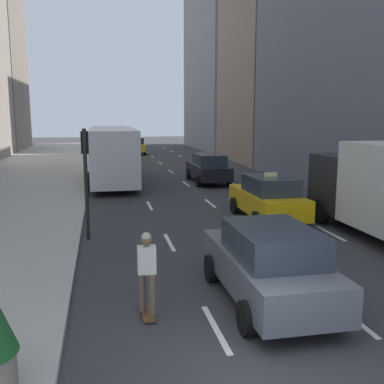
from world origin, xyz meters
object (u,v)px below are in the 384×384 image
object	(u,v)px
traffic_light_pole	(85,166)
skateboarder	(147,270)
taxi_lead	(268,198)
taxi_second	(135,146)
sedan_silver_behind	(208,168)
city_bus	(112,152)
sedan_black_near	(268,264)

from	to	relation	value
traffic_light_pole	skateboarder	bearing A→B (deg)	-77.80
taxi_lead	taxi_second	distance (m)	31.19
taxi_lead	traffic_light_pole	size ratio (longest dim) A/B	1.22
sedan_silver_behind	traffic_light_pole	bearing A→B (deg)	-120.80
city_bus	traffic_light_pole	distance (m)	13.13
taxi_second	sedan_silver_behind	distance (m)	21.27
sedan_black_near	traffic_light_pole	world-z (taller)	traffic_light_pole
sedan_black_near	traffic_light_pole	bearing A→B (deg)	123.28
taxi_lead	skateboarder	xyz separation A→B (m)	(-5.42, -7.51, 0.08)
sedan_black_near	taxi_lead	bearing A→B (deg)	69.19
city_bus	taxi_lead	bearing A→B (deg)	-64.40
taxi_lead	sedan_black_near	distance (m)	7.88
sedan_silver_behind	skateboarder	bearing A→B (deg)	-107.21
taxi_lead	skateboarder	bearing A→B (deg)	-125.79
taxi_second	skateboarder	bearing A→B (deg)	-93.88
taxi_second	traffic_light_pole	size ratio (longest dim) A/B	1.22
city_bus	skateboarder	distance (m)	19.25
taxi_second	sedan_black_near	bearing A→B (deg)	-90.00
city_bus	traffic_light_pole	size ratio (longest dim) A/B	3.22
taxi_lead	taxi_second	world-z (taller)	same
taxi_lead	city_bus	size ratio (longest dim) A/B	0.38
sedan_black_near	skateboarder	world-z (taller)	skateboarder
taxi_lead	traffic_light_pole	xyz separation A→B (m)	(-6.75, -1.35, 1.53)
sedan_black_near	city_bus	bearing A→B (deg)	98.38
taxi_second	skateboarder	world-z (taller)	taxi_second
sedan_silver_behind	skateboarder	distance (m)	18.31
sedan_silver_behind	city_bus	world-z (taller)	city_bus
skateboarder	taxi_lead	bearing A→B (deg)	54.21
sedan_silver_behind	traffic_light_pole	distance (m)	13.27
traffic_light_pole	sedan_silver_behind	bearing A→B (deg)	59.20
taxi_second	sedan_black_near	size ratio (longest dim) A/B	0.99
skateboarder	traffic_light_pole	xyz separation A→B (m)	(-1.33, 6.17, 1.45)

